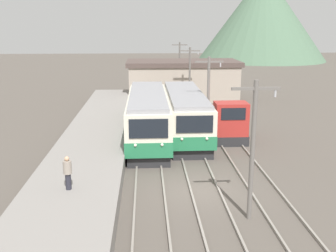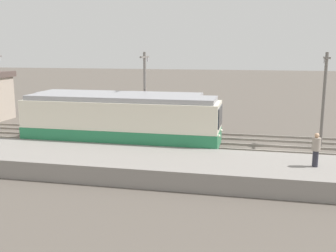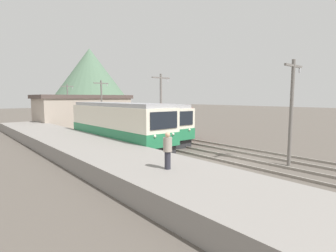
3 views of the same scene
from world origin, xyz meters
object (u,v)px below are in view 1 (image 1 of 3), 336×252
Objects in this scene: commuter_train_left at (148,119)px; commuter_train_center at (185,116)px; catenary_mast_mid at (208,96)px; catenary_mast_near at (253,145)px; catenary_mast_far at (190,75)px; shunting_locomotive at (226,123)px; catenary_mast_distant at (180,64)px; person_on_platform at (68,172)px.

commuter_train_left reaches higher than commuter_train_center.
commuter_train_left is 2.99m from commuter_train_center.
catenary_mast_mid is at bearing -4.32° from commuter_train_left.
catenary_mast_near and catenary_mast_far have the same top height.
shunting_locomotive is 0.79× the size of catenary_mast_mid.
catenary_mast_near is (1.51, -13.24, 1.76)m from commuter_train_center.
commuter_train_center is at bearing 20.72° from commuter_train_left.
catenary_mast_near is 1.00× the size of catenary_mast_distant.
catenary_mast_far is (0.00, 11.86, 0.00)m from catenary_mast_mid.
commuter_train_center is 3.14m from shunting_locomotive.
catenary_mast_far is 3.84× the size of person_on_platform.
shunting_locomotive is 11.61m from catenary_mast_far.
shunting_locomotive is at bearing 20.13° from catenary_mast_mid.
commuter_train_center reaches higher than person_on_platform.
catenary_mast_mid reaches higher than shunting_locomotive.
catenary_mast_distant is at bearing 79.56° from commuter_train_left.
person_on_platform is at bearing -127.75° from catenary_mast_mid.
catenary_mast_near is at bearing -90.00° from catenary_mast_far.
catenary_mast_far reaches higher than commuter_train_center.
catenary_mast_mid is 1.00× the size of catenary_mast_far.
catenary_mast_near reaches higher than commuter_train_left.
commuter_train_center is at bearing 164.40° from shunting_locomotive.
person_on_platform is (-6.51, -11.74, 0.19)m from commuter_train_center.
catenary_mast_mid is 1.00× the size of catenary_mast_distant.
catenary_mast_mid is 3.84× the size of person_on_platform.
commuter_train_center is 22.45m from catenary_mast_distant.
catenary_mast_distant reaches higher than shunting_locomotive.
catenary_mast_near and catenary_mast_mid have the same top height.
shunting_locomotive is at bearing -86.32° from catenary_mast_distant.
commuter_train_left is 5.82m from shunting_locomotive.
commuter_train_center is at bearing 137.46° from catenary_mast_mid.
catenary_mast_mid reaches higher than person_on_platform.
catenary_mast_mid is (4.31, -0.33, 1.70)m from commuter_train_left.
person_on_platform is at bearing 169.41° from catenary_mast_near.
catenary_mast_near is at bearing -90.00° from catenary_mast_mid.
commuter_train_center is at bearing -93.87° from catenary_mast_distant.
shunting_locomotive is 3.04× the size of person_on_platform.
commuter_train_left is at bearing 70.84° from person_on_platform.
commuter_train_center reaches higher than shunting_locomotive.
catenary_mast_near is 35.57m from catenary_mast_distant.
person_on_platform is (-8.02, -22.21, -1.57)m from catenary_mast_far.
commuter_train_center is 10.73m from catenary_mast_far.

